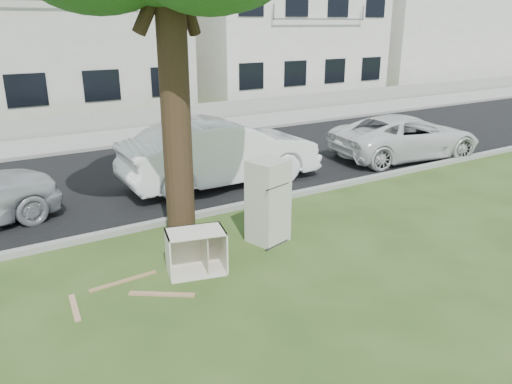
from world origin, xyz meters
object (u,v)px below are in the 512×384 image
car_right (406,137)px  cabinet (196,252)px  car_center (221,152)px  fridge (268,201)px

car_right → cabinet: bearing=119.5°
cabinet → car_center: car_center is taller
fridge → cabinet: fridge is taller
car_center → car_right: (6.01, -0.63, -0.19)m
car_right → fridge: bearing=121.1°
cabinet → car_center: bearing=71.0°
fridge → car_center: bearing=59.5°
car_center → car_right: size_ratio=1.09×
fridge → cabinet: size_ratio=1.67×
fridge → car_center: 3.74m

